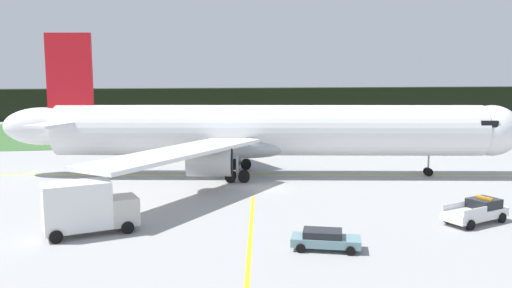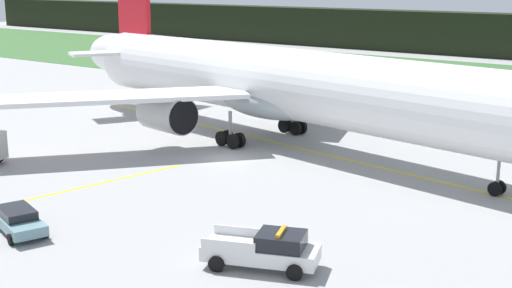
# 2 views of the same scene
# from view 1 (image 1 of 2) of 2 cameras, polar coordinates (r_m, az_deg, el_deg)

# --- Properties ---
(ground) EXTENTS (320.00, 320.00, 0.00)m
(ground) POSITION_cam_1_polar(r_m,az_deg,el_deg) (52.30, 0.80, -4.82)
(ground) COLOR #9A9A99
(grass_verge) EXTENTS (320.00, 40.94, 0.04)m
(grass_verge) POSITION_cam_1_polar(r_m,az_deg,el_deg) (101.50, -4.00, 1.37)
(grass_verge) COLOR #396332
(grass_verge) RESTS_ON ground
(distant_tree_line) EXTENTS (288.00, 6.06, 7.35)m
(distant_tree_line) POSITION_cam_1_polar(r_m,az_deg,el_deg) (131.61, -5.18, 4.45)
(distant_tree_line) COLOR black
(distant_tree_line) RESTS_ON ground
(taxiway_centerline_main) EXTENTS (73.45, 12.70, 0.01)m
(taxiway_centerline_main) POSITION_cam_1_polar(r_m,az_deg,el_deg) (58.67, 1.38, -3.41)
(taxiway_centerline_main) COLOR yellow
(taxiway_centerline_main) RESTS_ON ground
(taxiway_centerline_spur) EXTENTS (4.72, 26.21, 0.01)m
(taxiway_centerline_spur) POSITION_cam_1_polar(r_m,az_deg,el_deg) (36.14, -0.67, -10.66)
(taxiway_centerline_spur) COLOR yellow
(taxiway_centerline_spur) RESTS_ON ground
(airliner) EXTENTS (56.81, 43.13, 15.62)m
(airliner) POSITION_cam_1_polar(r_m,az_deg,el_deg) (57.91, 0.84, 1.36)
(airliner) COLOR white
(airliner) RESTS_ON ground
(ops_pickup_truck) EXTENTS (5.76, 3.86, 1.94)m
(ops_pickup_truck) POSITION_cam_1_polar(r_m,az_deg,el_deg) (43.91, 22.83, -6.71)
(ops_pickup_truck) COLOR silver
(ops_pickup_truck) RESTS_ON ground
(catering_truck) EXTENTS (6.85, 4.28, 3.97)m
(catering_truck) POSITION_cam_1_polar(r_m,az_deg,el_deg) (39.35, -17.87, -6.52)
(catering_truck) COLOR #B5B3AD
(catering_truck) RESTS_ON ground
(staff_car) EXTENTS (4.79, 3.06, 1.30)m
(staff_car) POSITION_cam_1_polar(r_m,az_deg,el_deg) (34.96, 7.48, -10.17)
(staff_car) COLOR slate
(staff_car) RESTS_ON ground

